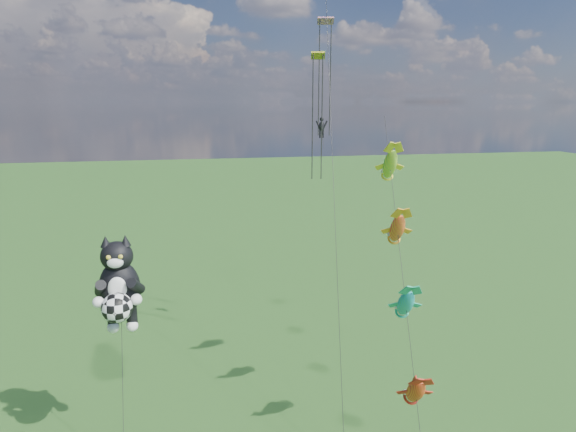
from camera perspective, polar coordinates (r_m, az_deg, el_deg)
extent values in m
cylinder|color=black|center=(28.80, -18.99, -19.19)|extent=(0.10, 2.73, 7.34)
ellipsoid|color=black|center=(27.92, -19.29, -8.16)|extent=(2.24, 1.85, 3.20)
ellipsoid|color=black|center=(27.21, -19.63, -4.50)|extent=(1.74, 1.58, 1.62)
cone|color=black|center=(27.06, -20.82, -2.82)|extent=(0.57, 0.57, 0.60)
cone|color=black|center=(26.90, -18.72, -2.74)|extent=(0.57, 0.57, 0.60)
ellipsoid|color=white|center=(26.64, -19.80, -5.23)|extent=(0.85, 0.44, 0.58)
ellipsoid|color=white|center=(27.12, -19.56, -8.15)|extent=(1.01, 0.40, 1.32)
sphere|color=gold|center=(26.53, -20.52, -4.62)|extent=(0.24, 0.24, 0.24)
sphere|color=gold|center=(26.43, -19.24, -4.58)|extent=(0.24, 0.24, 0.24)
sphere|color=white|center=(27.22, -21.56, -9.49)|extent=(0.60, 0.60, 0.60)
sphere|color=white|center=(26.91, -17.53, -9.42)|extent=(0.60, 0.60, 0.60)
sphere|color=white|center=(28.70, -20.01, -12.30)|extent=(0.64, 0.64, 0.64)
sphere|color=white|center=(28.55, -17.98, -12.28)|extent=(0.64, 0.64, 0.64)
sphere|color=white|center=(26.87, -19.61, -10.20)|extent=(1.58, 1.58, 1.58)
cylinder|color=black|center=(27.08, 13.59, -8.40)|extent=(3.17, 15.52, 17.93)
ellipsoid|color=orange|center=(25.86, 14.88, -19.41)|extent=(1.25, 2.36, 2.38)
ellipsoid|color=#1996BF|center=(26.83, 13.77, -9.99)|extent=(1.25, 2.36, 2.38)
ellipsoid|color=red|center=(28.48, 12.82, -1.45)|extent=(1.25, 2.36, 2.38)
ellipsoid|color=green|center=(30.70, 12.00, 6.01)|extent=(1.25, 2.36, 2.38)
cylinder|color=black|center=(29.82, 5.48, 2.35)|extent=(3.10, 16.82, 26.32)
cube|color=green|center=(34.79, 3.58, 18.46)|extent=(1.04, 0.74, 0.53)
cylinder|color=black|center=(34.59, 2.93, 11.28)|extent=(0.08, 0.08, 8.71)
cylinder|color=black|center=(34.76, 4.01, 11.27)|extent=(0.08, 0.08, 8.71)
cube|color=#3422D0|center=(38.22, 4.47, 22.07)|extent=(1.30, 0.83, 0.54)
cylinder|color=black|center=(37.70, 3.70, 15.69)|extent=(0.08, 0.08, 8.53)
cylinder|color=black|center=(37.92, 4.99, 15.66)|extent=(0.08, 0.08, 8.53)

